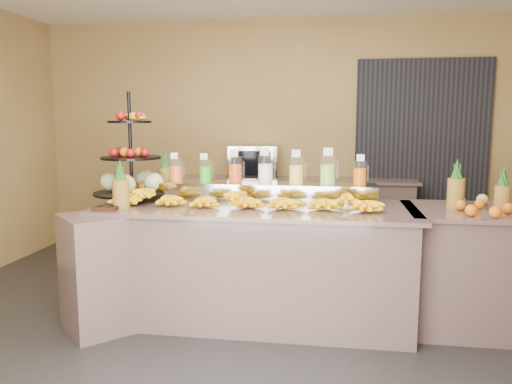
% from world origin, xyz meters
% --- Properties ---
extents(ground, '(6.00, 6.00, 0.00)m').
position_xyz_m(ground, '(0.00, 0.00, 0.00)').
color(ground, black).
rests_on(ground, ground).
extents(room_envelope, '(6.04, 5.02, 2.82)m').
position_xyz_m(room_envelope, '(0.19, 0.79, 1.88)').
color(room_envelope, olive).
rests_on(room_envelope, ground).
extents(buffet_counter, '(2.75, 1.25, 0.93)m').
position_xyz_m(buffet_counter, '(-0.12, 0.26, 0.47)').
color(buffet_counter, gray).
rests_on(buffet_counter, ground).
extents(right_counter, '(1.08, 0.88, 0.93)m').
position_xyz_m(right_counter, '(1.70, 0.40, 0.47)').
color(right_counter, gray).
rests_on(right_counter, ground).
extents(back_ledge, '(3.10, 0.55, 0.93)m').
position_xyz_m(back_ledge, '(0.00, 2.25, 0.47)').
color(back_ledge, gray).
rests_on(back_ledge, ground).
extents(pitcher_tray, '(1.85, 0.30, 0.15)m').
position_xyz_m(pitcher_tray, '(0.03, 0.58, 1.01)').
color(pitcher_tray, gray).
rests_on(pitcher_tray, buffet_counter).
extents(juice_pitcher_orange_a, '(0.11, 0.11, 0.26)m').
position_xyz_m(juice_pitcher_orange_a, '(-0.75, 0.58, 1.17)').
color(juice_pitcher_orange_a, silver).
rests_on(juice_pitcher_orange_a, pitcher_tray).
extents(juice_pitcher_green, '(0.11, 0.11, 0.26)m').
position_xyz_m(juice_pitcher_green, '(-0.49, 0.58, 1.17)').
color(juice_pitcher_green, silver).
rests_on(juice_pitcher_green, pitcher_tray).
extents(juice_pitcher_orange_b, '(0.12, 0.13, 0.29)m').
position_xyz_m(juice_pitcher_orange_b, '(-0.23, 0.58, 1.18)').
color(juice_pitcher_orange_b, silver).
rests_on(juice_pitcher_orange_b, pitcher_tray).
extents(juice_pitcher_milk, '(0.13, 0.13, 0.31)m').
position_xyz_m(juice_pitcher_milk, '(0.03, 0.58, 1.18)').
color(juice_pitcher_milk, silver).
rests_on(juice_pitcher_milk, pitcher_tray).
extents(juice_pitcher_lemon, '(0.12, 0.13, 0.30)m').
position_xyz_m(juice_pitcher_lemon, '(0.29, 0.58, 1.18)').
color(juice_pitcher_lemon, silver).
rests_on(juice_pitcher_lemon, pitcher_tray).
extents(juice_pitcher_lime, '(0.13, 0.14, 0.32)m').
position_xyz_m(juice_pitcher_lime, '(0.55, 0.58, 1.19)').
color(juice_pitcher_lime, silver).
rests_on(juice_pitcher_lime, pitcher_tray).
extents(juice_pitcher_orange_c, '(0.11, 0.11, 0.26)m').
position_xyz_m(juice_pitcher_orange_c, '(0.81, 0.58, 1.17)').
color(juice_pitcher_orange_c, silver).
rests_on(juice_pitcher_orange_c, pitcher_tray).
extents(banana_heap, '(2.17, 0.20, 0.18)m').
position_xyz_m(banana_heap, '(-0.09, 0.23, 1.00)').
color(banana_heap, yellow).
rests_on(banana_heap, buffet_counter).
extents(fruit_stand, '(0.72, 0.72, 0.92)m').
position_xyz_m(fruit_stand, '(-1.08, 0.49, 1.16)').
color(fruit_stand, black).
rests_on(fruit_stand, buffet_counter).
extents(condiment_caddy, '(0.19, 0.14, 0.03)m').
position_xyz_m(condiment_caddy, '(-1.11, -0.05, 0.94)').
color(condiment_caddy, black).
rests_on(condiment_caddy, buffet_counter).
extents(pineapple_left_a, '(0.13, 0.13, 0.38)m').
position_xyz_m(pineapple_left_a, '(-1.03, 0.06, 1.07)').
color(pineapple_left_a, brown).
rests_on(pineapple_left_a, buffet_counter).
extents(pineapple_left_b, '(0.14, 0.14, 0.42)m').
position_xyz_m(pineapple_left_b, '(-0.90, 0.73, 1.09)').
color(pineapple_left_b, brown).
rests_on(pineapple_left_b, buffet_counter).
extents(right_fruit_pile, '(0.43, 0.41, 0.23)m').
position_xyz_m(right_fruit_pile, '(1.68, 0.33, 1.00)').
color(right_fruit_pile, brown).
rests_on(right_fruit_pile, right_counter).
extents(oven_warmer, '(0.60, 0.44, 0.38)m').
position_xyz_m(oven_warmer, '(-0.34, 2.25, 1.12)').
color(oven_warmer, gray).
rests_on(oven_warmer, back_ledge).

